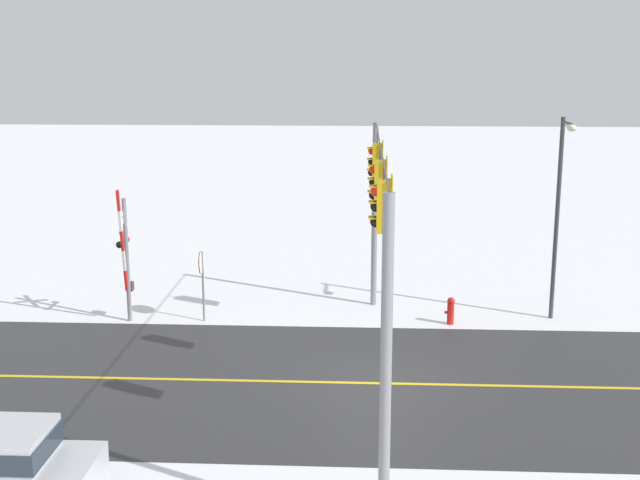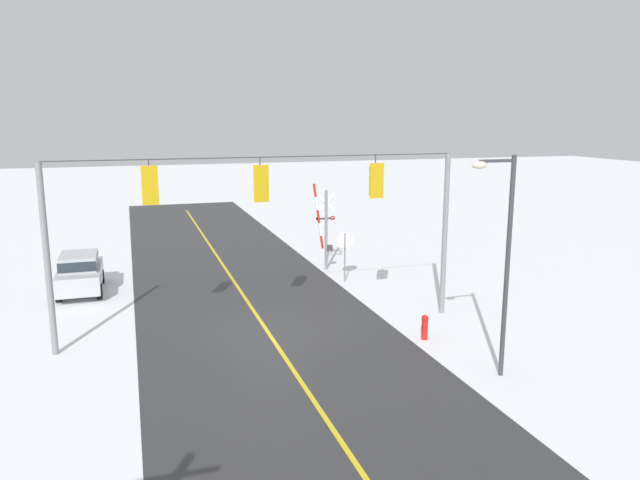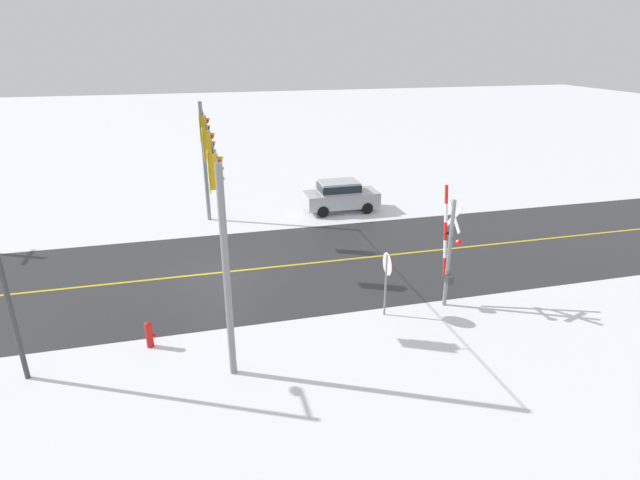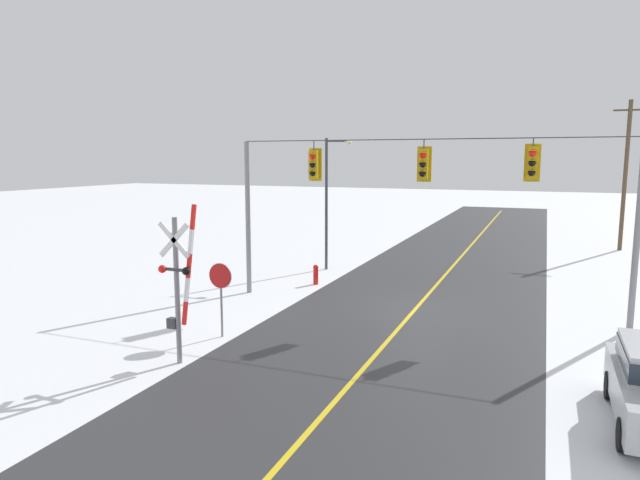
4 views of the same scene
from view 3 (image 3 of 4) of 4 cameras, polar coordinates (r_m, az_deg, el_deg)
ground_plane at (r=21.58m, az=-11.37°, el=-3.66°), size 160.00×160.00×0.00m
road_asphalt at (r=22.23m, az=-27.02°, el=-4.94°), size 9.00×80.00×0.01m
lane_centre_line at (r=22.23m, az=-27.02°, el=-4.93°), size 0.14×72.00×0.01m
signal_span at (r=20.15m, az=-12.22°, el=7.36°), size 14.20×0.47×6.22m
stop_sign at (r=17.48m, az=7.53°, el=-3.39°), size 0.80×0.09×2.35m
railroad_crossing at (r=18.38m, az=14.33°, el=-0.81°), size 1.17×0.31×4.36m
parked_car_silver at (r=28.58m, az=2.30°, el=5.09°), size 1.82×4.20×1.74m
fire_hydrant at (r=17.01m, az=-18.64°, el=-9.94°), size 0.24×0.31×0.88m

